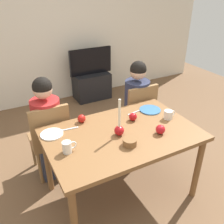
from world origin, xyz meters
TOP-DOWN VIEW (x-y plane):
  - ground_plane at (0.00, 0.00)m, footprint 7.68×7.68m
  - back_wall at (0.00, 2.60)m, footprint 6.40×0.10m
  - dining_table at (0.00, 0.00)m, footprint 1.40×0.90m
  - chair_left at (-0.54, 0.61)m, footprint 0.40×0.40m
  - chair_right at (0.58, 0.61)m, footprint 0.40×0.40m
  - person_left_child at (-0.54, 0.64)m, footprint 0.30×0.30m
  - person_right_child at (0.58, 0.64)m, footprint 0.30×0.30m
  - tv_stand at (0.69, 2.30)m, footprint 0.64×0.40m
  - tv at (0.69, 2.30)m, footprint 0.79×0.05m
  - candle_centerpiece at (-0.04, -0.02)m, footprint 0.09×0.09m
  - plate_left at (-0.58, 0.27)m, footprint 0.21×0.21m
  - plate_right at (0.48, 0.24)m, footprint 0.23×0.23m
  - mug_left at (-0.54, -0.04)m, footprint 0.12×0.08m
  - mug_right at (0.54, 0.01)m, footprint 0.13×0.09m
  - fork_left at (-0.41, 0.28)m, footprint 0.18×0.03m
  - fork_right at (0.31, 0.27)m, footprint 0.18×0.04m
  - bowl_walnuts at (-0.04, -0.20)m, footprint 0.12×0.12m
  - apple_near_candle at (-0.26, 0.35)m, footprint 0.08×0.08m
  - apple_by_left_plate at (0.21, 0.15)m, footprint 0.08×0.08m
  - apple_by_right_mug at (0.30, -0.17)m, footprint 0.09×0.09m

SIDE VIEW (x-z plane):
  - ground_plane at x=0.00m, z-range 0.00..0.00m
  - tv_stand at x=0.69m, z-range 0.00..0.48m
  - chair_left at x=-0.54m, z-range 0.06..0.96m
  - chair_right at x=0.58m, z-range 0.06..0.96m
  - person_left_child at x=-0.54m, z-range -0.02..1.16m
  - person_right_child at x=0.58m, z-range -0.02..1.16m
  - dining_table at x=0.00m, z-range 0.29..1.04m
  - tv at x=0.69m, z-range 0.48..0.94m
  - fork_left at x=-0.41m, z-range 0.75..0.76m
  - fork_right at x=0.31m, z-range 0.75..0.76m
  - plate_left at x=-0.58m, z-range 0.75..0.76m
  - plate_right at x=0.48m, z-range 0.75..0.76m
  - bowl_walnuts at x=-0.04m, z-range 0.75..0.81m
  - apple_near_candle at x=-0.26m, z-range 0.75..0.83m
  - apple_by_left_plate at x=0.21m, z-range 0.75..0.83m
  - apple_by_right_mug at x=0.30m, z-range 0.75..0.84m
  - mug_right at x=0.54m, z-range 0.75..0.84m
  - mug_left at x=-0.54m, z-range 0.75..0.85m
  - candle_centerpiece at x=-0.04m, z-range 0.64..1.00m
  - back_wall at x=0.00m, z-range 0.00..2.60m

